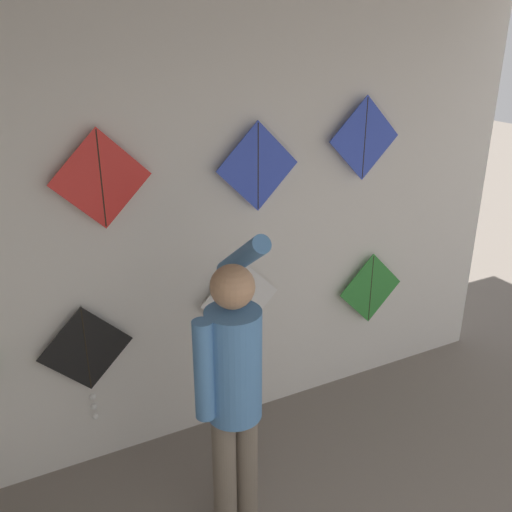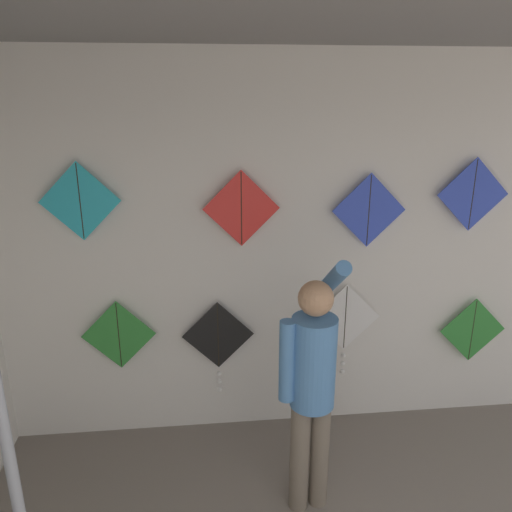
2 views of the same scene
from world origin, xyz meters
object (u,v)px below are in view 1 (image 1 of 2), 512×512
object	(u,v)px
kite_1	(87,355)
kite_2	(240,304)
shopkeeper	(233,383)
kite_3	(371,288)
kite_6	(258,167)
kite_5	(101,179)
kite_7	(365,138)

from	to	relation	value
kite_1	kite_2	bearing A→B (deg)	0.00
shopkeeper	kite_3	world-z (taller)	shopkeeper
kite_2	kite_1	bearing A→B (deg)	180.00
kite_3	kite_6	size ratio (longest dim) A/B	1.00
shopkeeper	kite_6	size ratio (longest dim) A/B	3.07
kite_5	kite_7	size ratio (longest dim) A/B	1.00
kite_3	kite_6	xyz separation A→B (m)	(-0.90, 0.00, 0.98)
kite_3	kite_5	xyz separation A→B (m)	(-1.80, 0.00, 1.01)
kite_1	kite_5	distance (m)	1.01
kite_7	kite_1	bearing A→B (deg)	-179.97
kite_6	kite_7	xyz separation A→B (m)	(0.75, 0.00, 0.10)
shopkeeper	kite_1	bearing A→B (deg)	114.55
kite_2	kite_5	size ratio (longest dim) A/B	1.39
kite_1	kite_2	xyz separation A→B (m)	(0.96, 0.00, 0.10)
shopkeeper	kite_3	bearing A→B (deg)	20.34
kite_1	kite_6	distance (m)	1.44
shopkeeper	kite_1	distance (m)	0.98
kite_5	kite_7	world-z (taller)	kite_7
kite_6	kite_7	bearing A→B (deg)	0.00
kite_5	kite_1	bearing A→B (deg)	-179.66
kite_2	kite_3	distance (m)	1.03
kite_5	shopkeeper	bearing A→B (deg)	-66.73
kite_2	kite_5	bearing A→B (deg)	179.92
kite_3	kite_2	bearing A→B (deg)	-179.94
kite_1	kite_5	size ratio (longest dim) A/B	1.39
kite_3	kite_5	size ratio (longest dim) A/B	1.00
kite_7	kite_5	bearing A→B (deg)	180.00
kite_6	kite_7	size ratio (longest dim) A/B	1.00
kite_2	kite_6	size ratio (longest dim) A/B	1.39
shopkeeper	kite_1	xyz separation A→B (m)	(-0.53, 0.81, -0.15)
kite_3	kite_7	size ratio (longest dim) A/B	1.00
kite_2	kite_6	world-z (taller)	kite_6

